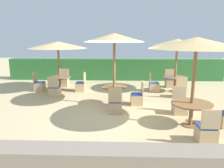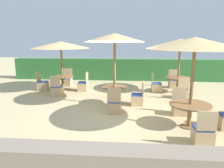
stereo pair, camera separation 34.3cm
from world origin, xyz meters
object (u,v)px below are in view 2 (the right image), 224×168
object	(u,v)px
parasol_back_right	(180,43)
parasol_back_left	(61,45)
parasol_center	(115,38)
round_table_back_left	(62,79)
patio_chair_back_left_east	(83,86)
patio_chair_center_south	(114,106)
patio_chair_back_left_west	(43,85)
round_table_center	(114,91)
patio_chair_front_right_north	(180,107)
round_table_back_right	(178,80)
patio_chair_back_right_north	(173,83)
patio_chair_back_left_north	(67,81)
patio_chair_back_right_south	(182,92)
parasol_front_right	(195,43)
patio_chair_back_left_south	(57,90)
patio_chair_center_east	(138,99)
patio_chair_back_right_west	(156,87)
patio_chair_front_right_south	(203,135)
round_table_front_right	(190,108)

from	to	relation	value
parasol_back_right	parasol_back_left	bearing A→B (deg)	-179.23
parasol_center	parasol_back_left	world-z (taller)	parasol_center
round_table_back_left	patio_chair_back_left_east	bearing A→B (deg)	-1.49
patio_chair_center_south	round_table_back_left	size ratio (longest dim) A/B	0.85
parasol_center	patio_chair_back_left_west	xyz separation A→B (m)	(-3.74, 2.12, -2.31)
round_table_center	round_table_back_left	xyz separation A→B (m)	(-2.73, 2.14, 0.00)
patio_chair_front_right_north	round_table_back_left	xyz separation A→B (m)	(-5.03, 3.05, 0.30)
round_table_back_left	parasol_back_left	bearing A→B (deg)	0.00
round_table_back_right	patio_chair_back_right_north	size ratio (longest dim) A/B	1.22
patio_chair_center_south	round_table_back_left	world-z (taller)	patio_chair_center_south
patio_chair_back_left_north	patio_chair_back_right_south	size ratio (longest dim) A/B	1.00
parasol_back_right	round_table_center	bearing A→B (deg)	-142.38
parasol_front_right	round_table_back_right	xyz separation A→B (m)	(0.53, 4.19, -1.86)
round_table_back_left	patio_chair_back_left_east	world-z (taller)	patio_chair_back_left_east
round_table_center	patio_chair_back_right_south	bearing A→B (deg)	22.62
patio_chair_back_left_north	patio_chair_back_left_south	size ratio (longest dim) A/B	1.00
patio_chair_center_east	parasol_front_right	bearing A→B (deg)	-144.12
round_table_back_left	parasol_back_right	bearing A→B (deg)	0.77
patio_chair_center_south	patio_chair_back_left_south	bearing A→B (deg)	142.84
patio_chair_center_east	patio_chair_back_left_east	bearing A→B (deg)	51.21
patio_chair_back_left_south	round_table_back_right	distance (m)	5.69
patio_chair_back_left_west	patio_chair_back_right_west	xyz separation A→B (m)	(5.61, 0.10, 0.00)
round_table_center	parasol_back_left	bearing A→B (deg)	141.84
patio_chair_back_right_west	patio_chair_back_right_south	bearing A→B (deg)	44.14
round_table_center	patio_chair_front_right_south	size ratio (longest dim) A/B	1.05
patio_chair_back_right_west	patio_chair_back_left_west	bearing A→B (deg)	-89.01
parasol_front_right	patio_chair_back_left_west	bearing A→B (deg)	146.16
round_table_front_right	patio_chair_back_right_south	size ratio (longest dim) A/B	1.29
patio_chair_back_left_north	patio_chair_center_south	bearing A→B (deg)	124.92
round_table_front_right	patio_chair_back_right_west	distance (m)	4.22
patio_chair_back_left_west	round_table_back_right	xyz separation A→B (m)	(6.62, 0.10, 0.32)
round_table_back_right	patio_chair_back_left_south	bearing A→B (deg)	-169.26
patio_chair_front_right_north	parasol_back_right	distance (m)	3.80
patio_chair_back_left_north	round_table_back_left	bearing A→B (deg)	92.78
parasol_front_right	patio_chair_back_left_west	size ratio (longest dim) A/B	2.88
patio_chair_back_right_north	round_table_front_right	bearing A→B (deg)	84.29
round_table_center	parasol_back_right	world-z (taller)	parasol_back_right
parasol_back_right	round_table_back_right	xyz separation A→B (m)	(0.00, 0.00, -1.76)
round_table_back_right	patio_chair_back_right_north	bearing A→B (deg)	90.83
round_table_center	round_table_back_right	xyz separation A→B (m)	(2.88, 2.22, 0.03)
patio_chair_back_left_north	patio_chair_back_right_west	distance (m)	4.73
patio_chair_center_south	patio_chair_back_left_north	bearing A→B (deg)	124.92
patio_chair_back_right_south	patio_chair_center_east	bearing A→B (deg)	-149.47
parasol_back_right	round_table_back_right	distance (m)	1.76
patio_chair_back_left_west	parasol_back_right	distance (m)	6.95
parasol_front_right	patio_chair_back_left_east	distance (m)	6.14
round_table_front_right	parasol_back_left	bearing A→B (deg)	141.01
round_table_back_left	patio_chair_back_left_south	world-z (taller)	patio_chair_back_left_south
parasol_back_left	round_table_back_right	size ratio (longest dim) A/B	2.45
round_table_front_right	parasol_back_right	distance (m)	4.57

